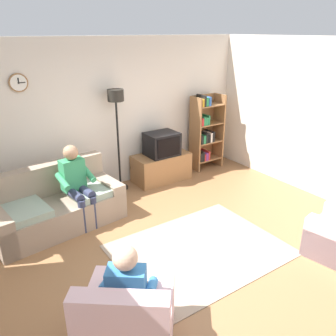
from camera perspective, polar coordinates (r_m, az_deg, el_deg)
The scene contains 12 objects.
ground_plane at distance 4.87m, azimuth 5.01°, elevation -13.15°, with size 12.00×12.00×0.00m, color #8C603D.
back_wall_assembly at distance 6.43m, azimuth -9.76°, elevation 8.64°, with size 6.20×0.17×2.70m.
right_wall at distance 6.40m, azimuth 25.98°, elevation 6.66°, with size 0.12×5.80×2.70m, color silver.
couch at distance 5.48m, azimuth -17.96°, elevation -6.18°, with size 1.99×1.11×0.90m.
tv_stand at distance 6.81m, azimuth -1.12°, elevation 0.13°, with size 1.10×0.56×0.54m.
tv at distance 6.62m, azimuth -1.03°, elevation 3.99°, with size 0.60×0.49×0.44m.
bookshelf at distance 7.33m, azimuth 6.07°, elevation 5.97°, with size 0.68×0.36×1.59m.
floor_lamp at distance 6.14m, azimuth -8.50°, elevation 9.04°, with size 0.28×0.28×1.85m.
armchair_near_window at distance 3.49m, azimuth -6.52°, elevation -24.12°, with size 1.17×1.19×0.90m.
area_rug at distance 4.85m, azimuth 5.34°, elevation -13.29°, with size 2.20×1.70×0.01m, color gray.
person_on_couch at distance 5.30m, azimuth -14.86°, elevation -2.17°, with size 0.55×0.57×1.24m.
person_in_left_armchair at distance 3.34m, azimuth -6.50°, elevation -19.26°, with size 0.62×0.64×1.12m.
Camera 1 is at (-2.57, -3.06, 2.79)m, focal length 36.92 mm.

